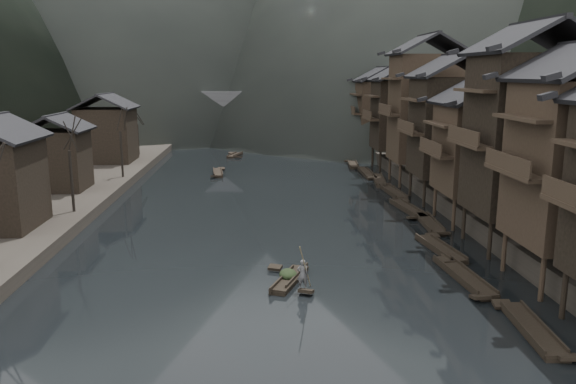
{
  "coord_description": "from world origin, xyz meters",
  "views": [
    {
      "loc": [
        -1.05,
        -31.28,
        12.17
      ],
      "look_at": [
        1.36,
        14.16,
        2.5
      ],
      "focal_mm": 35.0,
      "sensor_mm": 36.0,
      "label": 1
    }
  ],
  "objects": [
    {
      "name": "moored_sampans",
      "position": [
        12.01,
        27.59,
        0.2
      ],
      "size": [
        3.32,
        73.84,
        0.47
      ],
      "color": "black",
      "rests_on": "water"
    },
    {
      "name": "bamboo_pole",
      "position": [
        1.56,
        -1.41,
        3.96
      ],
      "size": [
        1.0,
        2.53,
        3.59
      ],
      "primitive_type": "cylinder",
      "rotation": [
        0.64,
        0.0,
        -0.36
      ],
      "color": "#8C7A51",
      "rests_on": "boatman"
    },
    {
      "name": "right_bank",
      "position": [
        35.0,
        40.0,
        0.9
      ],
      "size": [
        40.0,
        200.0,
        1.8
      ],
      "primitive_type": "cube",
      "color": "#2D2823",
      "rests_on": "ground"
    },
    {
      "name": "midriver_boats",
      "position": [
        -0.14,
        53.48,
        0.2
      ],
      "size": [
        13.1,
        38.74,
        0.45
      ],
      "color": "black",
      "rests_on": "water"
    },
    {
      "name": "left_houses",
      "position": [
        -20.5,
        20.12,
        5.66
      ],
      "size": [
        8.1,
        53.2,
        8.73
      ],
      "color": "black",
      "rests_on": "left_bank"
    },
    {
      "name": "cargo_heap",
      "position": [
        0.63,
        0.37,
        0.75
      ],
      "size": [
        1.07,
        1.4,
        0.64
      ],
      "primitive_type": "ellipsoid",
      "color": "black",
      "rests_on": "hero_sampan"
    },
    {
      "name": "bare_trees",
      "position": [
        -17.0,
        14.29,
        6.39
      ],
      "size": [
        3.69,
        62.45,
        7.39
      ],
      "color": "black",
      "rests_on": "left_bank"
    },
    {
      "name": "stilt_houses",
      "position": [
        17.28,
        19.15,
        8.89
      ],
      "size": [
        9.0,
        67.6,
        16.52
      ],
      "color": "black",
      "rests_on": "ground"
    },
    {
      "name": "water",
      "position": [
        0.0,
        0.0,
        0.0
      ],
      "size": [
        300.0,
        300.0,
        0.0
      ],
      "primitive_type": "plane",
      "color": "black",
      "rests_on": "ground"
    },
    {
      "name": "boatman",
      "position": [
        1.36,
        -1.41,
        1.3
      ],
      "size": [
        0.66,
        0.46,
        1.73
      ],
      "primitive_type": "imported",
      "rotation": [
        0.0,
        0.0,
        3.21
      ],
      "color": "#59595B",
      "rests_on": "hero_sampan"
    },
    {
      "name": "stone_bridge",
      "position": [
        -0.0,
        72.0,
        5.11
      ],
      "size": [
        40.0,
        6.0,
        9.0
      ],
      "color": "#4C4C4F",
      "rests_on": "ground"
    },
    {
      "name": "hero_sampan",
      "position": [
        0.72,
        0.16,
        0.2
      ],
      "size": [
        2.59,
        4.81,
        0.43
      ],
      "color": "black",
      "rests_on": "water"
    }
  ]
}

